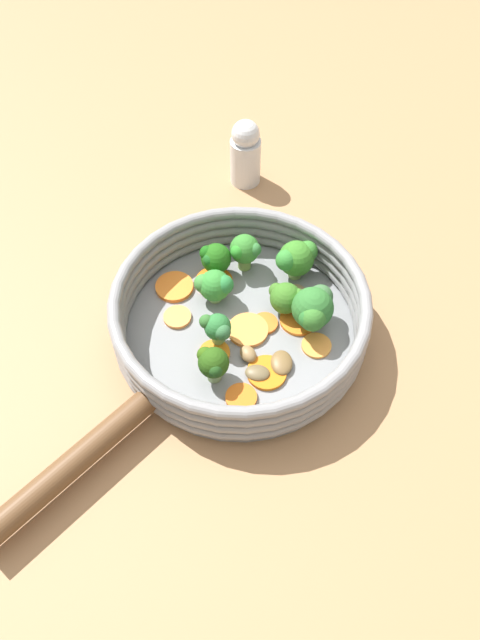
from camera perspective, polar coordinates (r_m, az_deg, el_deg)
ground_plane at (r=0.72m, az=0.00°, el=-1.36°), size 4.00×4.00×0.00m
skillet at (r=0.72m, az=0.00°, el=-1.04°), size 0.27×0.27×0.01m
skillet_rim_wall at (r=0.69m, az=0.00°, el=0.66°), size 0.29×0.29×0.06m
skillet_handle at (r=0.63m, az=-15.31°, el=-12.79°), size 0.10×0.20×0.03m
skillet_rivet_left at (r=0.68m, az=-9.36°, el=-5.24°), size 0.01×0.01×0.01m
skillet_rivet_right at (r=0.65m, az=-5.59°, el=-8.64°), size 0.01×0.01×0.01m
carrot_slice_0 at (r=0.69m, az=-2.35°, el=-3.04°), size 0.05×0.05×0.00m
carrot_slice_1 at (r=0.71m, az=2.29°, el=-0.30°), size 0.04×0.04×0.00m
carrot_slice_2 at (r=0.71m, az=0.74°, el=-0.92°), size 0.05×0.05×0.01m
carrot_slice_3 at (r=0.66m, az=0.11°, el=-7.10°), size 0.04×0.04×0.01m
carrot_slice_4 at (r=0.72m, az=-5.75°, el=0.27°), size 0.04×0.04×0.00m
carrot_slice_5 at (r=0.70m, az=7.00°, el=-2.34°), size 0.04×0.04×0.00m
carrot_slice_6 at (r=0.75m, az=-6.02°, el=3.05°), size 0.06×0.06×0.01m
carrot_slice_7 at (r=0.75m, az=-2.16°, el=3.58°), size 0.06×0.06×0.00m
carrot_slice_8 at (r=0.67m, az=2.31°, el=-4.89°), size 0.06×0.06×0.00m
carrot_slice_9 at (r=0.72m, az=5.37°, el=0.00°), size 0.06×0.06×0.00m
broccoli_floret_0 at (r=0.65m, az=-2.50°, el=-3.98°), size 0.04×0.03×0.05m
broccoli_floret_1 at (r=0.71m, az=4.23°, el=2.08°), size 0.04×0.04×0.04m
broccoli_floret_2 at (r=0.74m, az=0.44°, el=6.39°), size 0.04×0.04×0.05m
broccoli_floret_3 at (r=0.69m, az=6.72°, el=0.97°), size 0.05×0.05×0.06m
broccoli_floret_4 at (r=0.72m, az=-2.31°, el=3.18°), size 0.04×0.04×0.04m
broccoli_floret_5 at (r=0.67m, az=-2.08°, el=-0.78°), size 0.03×0.03×0.04m
broccoli_floret_6 at (r=0.74m, az=-2.36°, el=5.64°), size 0.04×0.04×0.05m
broccoli_floret_7 at (r=0.74m, az=5.17°, el=5.65°), size 0.04×0.06×0.05m
mushroom_piece_0 at (r=0.67m, az=1.61°, el=-4.87°), size 0.03×0.03×0.01m
mushroom_piece_1 at (r=0.68m, az=3.83°, el=-3.92°), size 0.04×0.04×0.01m
mushroom_piece_2 at (r=0.68m, az=0.75°, el=-3.12°), size 0.02×0.02×0.01m
mushroom_piece_3 at (r=0.73m, az=5.32°, el=2.24°), size 0.04×0.03×0.01m
salt_shaker at (r=0.87m, az=0.50°, el=15.03°), size 0.04×0.04×0.10m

